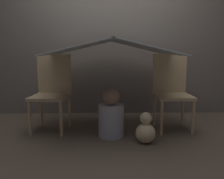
{
  "coord_description": "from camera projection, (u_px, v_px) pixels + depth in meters",
  "views": [
    {
      "loc": [
        -0.07,
        -2.89,
        1.0
      ],
      "look_at": [
        0.0,
        0.13,
        0.52
      ],
      "focal_mm": 40.0,
      "sensor_mm": 36.0,
      "label": 1
    }
  ],
  "objects": [
    {
      "name": "chair_right",
      "position": [
        172.0,
        89.0,
        3.17
      ],
      "size": [
        0.45,
        0.45,
        0.94
      ],
      "rotation": [
        0.0,
        0.0,
        0.03
      ],
      "color": "#D1B27F",
      "rests_on": "ground_plane"
    },
    {
      "name": "chair_left",
      "position": [
        52.0,
        89.0,
        3.13
      ],
      "size": [
        0.48,
        0.48,
        0.94
      ],
      "rotation": [
        0.0,
        0.0,
        -0.11
      ],
      "color": "#D1B27F",
      "rests_on": "ground_plane"
    },
    {
      "name": "wall_back",
      "position": [
        111.0,
        33.0,
        3.82
      ],
      "size": [
        7.0,
        0.05,
        2.5
      ],
      "color": "#6B6056",
      "rests_on": "ground_plane"
    },
    {
      "name": "person_front",
      "position": [
        111.0,
        116.0,
        2.89
      ],
      "size": [
        0.29,
        0.29,
        0.57
      ],
      "color": "#B2B2B7",
      "rests_on": "ground_plane"
    },
    {
      "name": "ground_plane",
      "position": [
        112.0,
        134.0,
        3.01
      ],
      "size": [
        8.8,
        8.8,
        0.0
      ],
      "primitive_type": "plane",
      "color": "brown"
    },
    {
      "name": "plush_toy",
      "position": [
        146.0,
        131.0,
        2.7
      ],
      "size": [
        0.22,
        0.22,
        0.34
      ],
      "color": "beige",
      "rests_on": "ground_plane"
    },
    {
      "name": "sheet_canopy",
      "position": [
        112.0,
        47.0,
        2.98
      ],
      "size": [
        1.53,
        1.18,
        0.19
      ],
      "color": "silver"
    }
  ]
}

